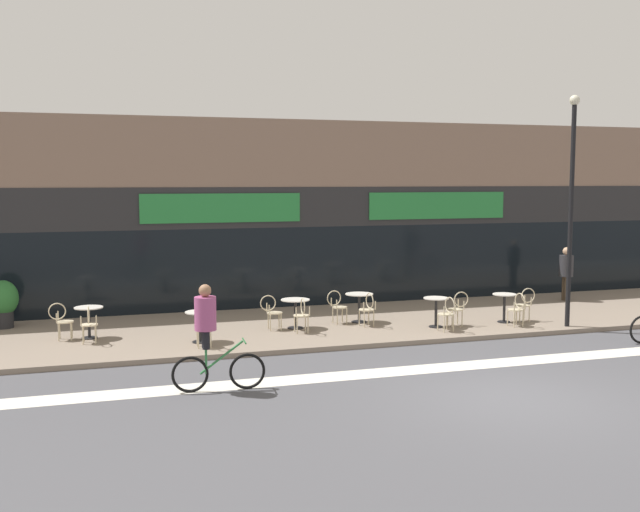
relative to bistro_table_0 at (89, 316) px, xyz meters
name	(u,v)px	position (x,y,z in m)	size (l,w,h in m)	color
ground_plane	(510,399)	(7.23, -7.08, -0.67)	(120.00, 120.00, 0.00)	#4C4C51
sidewalk_slab	(366,322)	(7.23, 0.17, -0.61)	(40.00, 5.50, 0.12)	gray
storefront_facade	(315,213)	(7.23, 4.88, 2.18)	(40.00, 4.06, 5.72)	#7F6656
bike_lane_stripe	(449,367)	(7.23, -4.71, -0.66)	(36.00, 0.70, 0.01)	silver
bistro_table_0	(89,316)	(0.00, 0.00, 0.00)	(0.68, 0.68, 0.77)	black
bistro_table_1	(200,320)	(2.50, -1.25, -0.02)	(0.70, 0.70, 0.73)	black
bistro_table_2	(295,308)	(5.08, -0.33, 0.00)	(0.74, 0.74, 0.76)	black
bistro_table_3	(359,302)	(6.94, -0.05, 0.01)	(0.75, 0.75, 0.78)	black
bistro_table_4	(436,306)	(8.61, -1.27, 0.00)	(0.66, 0.66, 0.77)	black
bistro_table_5	(504,302)	(10.65, -1.22, 0.00)	(0.63, 0.63, 0.77)	black
cafe_chair_0_near	(89,322)	(0.00, -0.63, -0.03)	(0.42, 0.59, 0.90)	beige
cafe_chair_0_side	(62,319)	(-0.63, 0.00, -0.03)	(0.59, 0.43, 0.90)	beige
cafe_chair_1_near	(204,326)	(2.49, -1.87, -0.03)	(0.42, 0.58, 0.90)	beige
cafe_chair_2_near	(302,313)	(5.07, -0.96, -0.03)	(0.42, 0.58, 0.90)	beige
cafe_chair_2_side	(272,310)	(4.45, -0.33, -0.03)	(0.58, 0.42, 0.90)	beige
cafe_chair_3_near	(368,307)	(6.94, -0.67, -0.03)	(0.44, 0.59, 0.90)	beige
cafe_chair_3_side	(337,304)	(6.31, -0.06, -0.03)	(0.59, 0.44, 0.90)	beige
cafe_chair_4_near	(448,311)	(8.62, -1.89, -0.03)	(0.45, 0.60, 0.90)	beige
cafe_chair_4_side	(458,306)	(9.24, -1.27, -0.03)	(0.58, 0.42, 0.90)	beige
cafe_chair_5_near	(517,307)	(10.66, -1.85, -0.03)	(0.43, 0.59, 0.90)	beige
cafe_chair_5_side	(525,302)	(11.28, -1.23, -0.03)	(0.59, 0.43, 0.90)	beige
planter_pot	(3,301)	(-2.10, 2.00, 0.15)	(0.76, 0.76, 1.24)	#232326
lamp_post	(571,196)	(11.94, -2.19, 2.85)	(0.26, 0.26, 5.96)	black
cyclist_0	(209,332)	(2.12, -5.00, 0.47)	(1.76, 0.51, 2.03)	black
pedestrian_near_end	(566,269)	(14.43, 1.38, 0.46)	(0.48, 0.48, 1.70)	#4C3D2D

